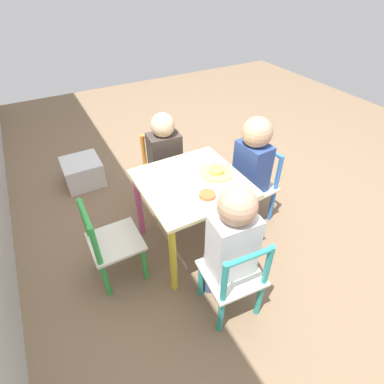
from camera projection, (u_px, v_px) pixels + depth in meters
name	position (u px, v px, depth m)	size (l,w,h in m)	color
ground_plane	(192.00, 242.00, 1.89)	(6.00, 6.00, 0.00)	#7F664C
kids_table	(192.00, 193.00, 1.63)	(0.54, 0.54, 0.48)	beige
chair_teal	(234.00, 278.00, 1.39)	(0.28, 0.28, 0.50)	silver
chair_blue	(254.00, 186.00, 1.94)	(0.28, 0.28, 0.50)	silver
chair_orange	(164.00, 171.00, 2.07)	(0.28, 0.28, 0.50)	silver
chair_green	(111.00, 244.00, 1.55)	(0.26, 0.26, 0.50)	silver
child_left	(231.00, 241.00, 1.31)	(0.22, 0.21, 0.74)	#4C608E
child_front	(251.00, 163.00, 1.78)	(0.21, 0.23, 0.73)	#7A6B5B
child_right	(166.00, 156.00, 1.93)	(0.22, 0.21, 0.69)	#38383D
plate_left	(207.00, 197.00, 1.47)	(0.18, 0.18, 0.03)	white
plate_front	(217.00, 172.00, 1.64)	(0.18, 0.18, 0.03)	#EADB66
storage_bin	(83.00, 172.00, 2.32)	(0.28, 0.28, 0.20)	silver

